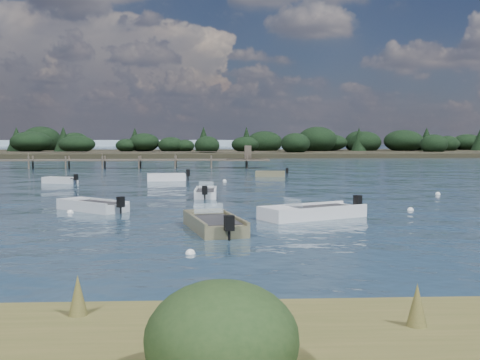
{
  "coord_description": "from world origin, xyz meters",
  "views": [
    {
      "loc": [
        -0.66,
        -24.13,
        3.74
      ],
      "look_at": [
        1.3,
        14.0,
        1.0
      ],
      "focal_mm": 45.0,
      "sensor_mm": 36.0,
      "label": 1
    }
  ],
  "objects": [
    {
      "name": "dinghy_near_olive",
      "position": [
        -0.48,
        -0.13,
        0.16
      ],
      "size": [
        2.65,
        5.11,
        1.22
      ],
      "color": "#736E4D",
      "rests_on": "ground"
    },
    {
      "name": "jetty",
      "position": [
        -21.74,
        47.99,
        0.98
      ],
      "size": [
        64.5,
        3.2,
        3.4
      ],
      "color": "#50473B",
      "rests_on": "ground"
    },
    {
      "name": "shore_lip",
      "position": [
        0.0,
        -12.2,
        0.0
      ],
      "size": [
        160.0,
        0.6,
        0.3
      ],
      "primitive_type": "cube",
      "color": "black",
      "rests_on": "ground"
    },
    {
      "name": "dinghy_mid_white_a",
      "position": [
        4.08,
        3.21,
        0.16
      ],
      "size": [
        5.24,
        3.87,
        1.24
      ],
      "color": "silver",
      "rests_on": "ground"
    },
    {
      "name": "buoy_c",
      "position": [
        -7.5,
        5.64,
        0.0
      ],
      "size": [
        0.32,
        0.32,
        0.32
      ],
      "primitive_type": "sphere",
      "color": "white",
      "rests_on": "ground"
    },
    {
      "name": "buoy_extra_b",
      "position": [
        14.25,
        14.17,
        0.0
      ],
      "size": [
        0.32,
        0.32,
        0.32
      ],
      "primitive_type": "sphere",
      "color": "white",
      "rests_on": "ground"
    },
    {
      "name": "buoy_b",
      "position": [
        9.59,
        5.81,
        0.0
      ],
      "size": [
        0.32,
        0.32,
        0.32
      ],
      "primitive_type": "sphere",
      "color": "white",
      "rests_on": "ground"
    },
    {
      "name": "tender_far_grey_b",
      "position": [
        5.11,
        32.2,
        0.15
      ],
      "size": [
        3.16,
        1.49,
        1.06
      ],
      "color": "#736E4D",
      "rests_on": "ground"
    },
    {
      "name": "ground",
      "position": [
        0.0,
        60.0,
        0.0
      ],
      "size": [
        400.0,
        400.0,
        0.0
      ],
      "primitive_type": "plane",
      "color": "#192B3A",
      "rests_on": "ground"
    },
    {
      "name": "dinghy_mid_grey",
      "position": [
        -6.6,
        6.55,
        0.15
      ],
      "size": [
        3.97,
        3.74,
        1.09
      ],
      "color": "silver",
      "rests_on": "ground"
    },
    {
      "name": "tender_far_white",
      "position": [
        -4.3,
        27.26,
        0.18
      ],
      "size": [
        3.69,
        1.65,
        1.24
      ],
      "color": "silver",
      "rests_on": "ground"
    },
    {
      "name": "buoy_e",
      "position": [
        0.64,
        26.6,
        0.0
      ],
      "size": [
        0.32,
        0.32,
        0.32
      ],
      "primitive_type": "sphere",
      "color": "white",
      "rests_on": "ground"
    },
    {
      "name": "buoy_extra_a",
      "position": [
        -3.95,
        26.82,
        0.0
      ],
      "size": [
        0.32,
        0.32,
        0.32
      ],
      "primitive_type": "sphere",
      "color": "white",
      "rests_on": "ground"
    },
    {
      "name": "buoy_a",
      "position": [
        -1.27,
        -5.08,
        0.0
      ],
      "size": [
        0.32,
        0.32,
        0.32
      ],
      "primitive_type": "sphere",
      "color": "white",
      "rests_on": "ground"
    },
    {
      "name": "tender_far_grey",
      "position": [
        -12.71,
        24.94,
        0.14
      ],
      "size": [
        3.1,
        2.19,
        1.0
      ],
      "color": "silver",
      "rests_on": "ground"
    },
    {
      "name": "far_headland",
      "position": [
        25.0,
        100.0,
        1.96
      ],
      "size": [
        190.0,
        40.0,
        5.8
      ],
      "color": "black",
      "rests_on": "ground"
    },
    {
      "name": "dinghy_extra_a",
      "position": [
        -0.88,
        13.36,
        0.15
      ],
      "size": [
        1.39,
        3.89,
        1.14
      ],
      "color": "silver",
      "rests_on": "ground"
    }
  ]
}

